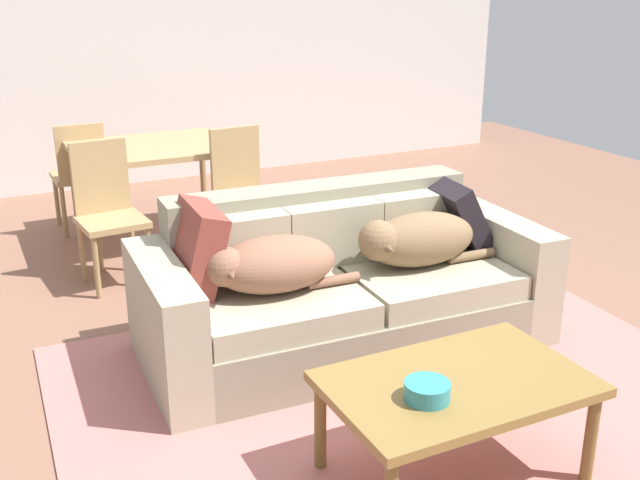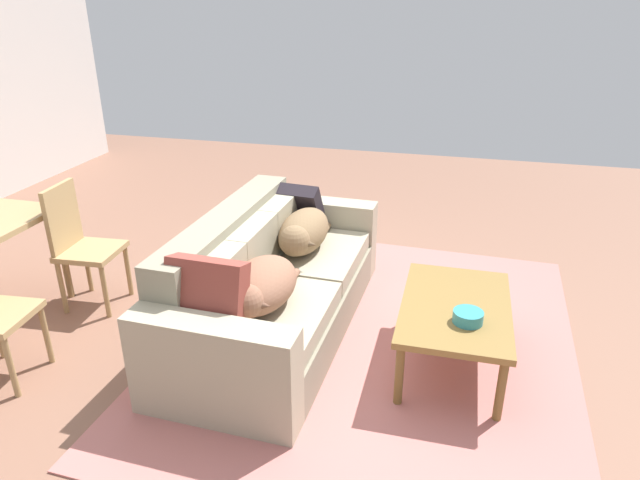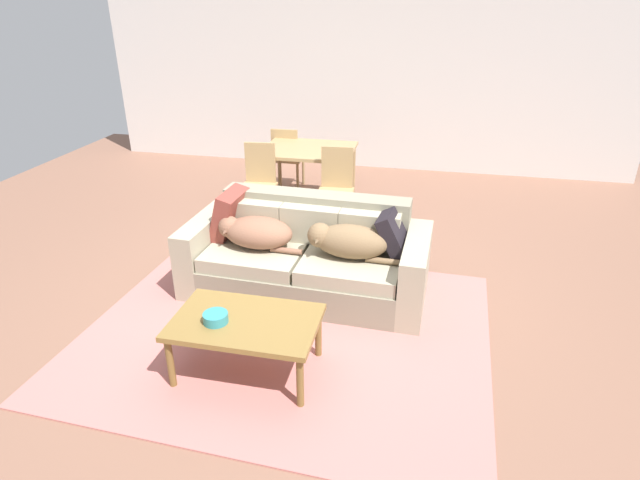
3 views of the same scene
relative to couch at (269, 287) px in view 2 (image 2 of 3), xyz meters
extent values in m
plane|color=#845A47|center=(-0.09, -0.08, -0.32)|extent=(10.00, 10.00, 0.00)
cube|color=#BC6E68|center=(0.00, -0.73, -0.31)|extent=(3.28, 2.73, 0.01)
cube|color=gray|center=(0.00, -0.06, -0.16)|extent=(1.78, 1.02, 0.31)
cube|color=tan|center=(-0.44, -0.04, 0.05)|extent=(0.88, 0.94, 0.13)
cube|color=tan|center=(0.43, -0.08, 0.05)|extent=(0.88, 0.94, 0.13)
cube|color=gray|center=(0.01, 0.29, 0.31)|extent=(1.75, 0.31, 0.39)
cube|color=tan|center=(-0.54, 0.13, 0.28)|extent=(0.54, 0.18, 0.33)
cube|color=tan|center=(0.00, 0.10, 0.28)|extent=(0.54, 0.18, 0.33)
cube|color=tan|center=(0.54, 0.08, 0.28)|extent=(0.54, 0.18, 0.33)
cube|color=tan|center=(-0.97, -0.02, -0.01)|extent=(0.24, 0.96, 0.62)
cube|color=tan|center=(0.97, -0.10, -0.01)|extent=(0.24, 0.96, 0.62)
ellipsoid|color=#875A44|center=(-0.42, -0.11, 0.25)|extent=(0.64, 0.42, 0.27)
sphere|color=#875A44|center=(-0.69, -0.12, 0.29)|extent=(0.20, 0.20, 0.20)
cone|color=brown|center=(-0.69, -0.20, 0.28)|extent=(0.09, 0.11, 0.09)
cylinder|color=#875A44|center=(-0.15, -0.20, 0.15)|extent=(0.28, 0.06, 0.05)
ellipsoid|color=brown|center=(0.41, -0.13, 0.26)|extent=(0.64, 0.35, 0.29)
sphere|color=brown|center=(0.14, -0.14, 0.30)|extent=(0.22, 0.22, 0.22)
cone|color=brown|center=(0.14, -0.24, 0.29)|extent=(0.10, 0.12, 0.10)
cylinder|color=brown|center=(0.69, -0.21, 0.15)|extent=(0.29, 0.06, 0.05)
cube|color=brown|center=(-0.77, 0.09, 0.32)|extent=(0.28, 0.46, 0.47)
cube|color=black|center=(0.77, 0.03, 0.30)|extent=(0.34, 0.43, 0.42)
cube|color=olive|center=(-0.14, -1.25, 0.10)|extent=(1.02, 0.65, 0.04)
cylinder|color=brown|center=(-0.60, -1.52, -0.12)|extent=(0.05, 0.05, 0.40)
cylinder|color=brown|center=(0.32, -1.52, -0.12)|extent=(0.05, 0.05, 0.40)
cylinder|color=brown|center=(-0.60, -0.97, -0.12)|extent=(0.05, 0.05, 0.40)
cylinder|color=brown|center=(0.32, -0.97, -0.12)|extent=(0.05, 0.05, 0.40)
cylinder|color=teal|center=(-0.33, -1.32, 0.16)|extent=(0.17, 0.17, 0.07)
cylinder|color=#93774D|center=(0.02, 1.65, 0.04)|extent=(0.05, 0.05, 0.71)
cylinder|color=#9C7E52|center=(-1.08, 1.19, -0.11)|extent=(0.04, 0.04, 0.41)
cylinder|color=#9C7E52|center=(-0.74, 1.22, -0.11)|extent=(0.04, 0.04, 0.41)
cube|color=tan|center=(-0.01, 1.37, 0.12)|extent=(0.43, 0.43, 0.04)
cube|color=tan|center=(-0.02, 1.55, 0.37)|extent=(0.36, 0.06, 0.48)
cylinder|color=#9C7E52|center=(-0.17, 1.19, -0.11)|extent=(0.04, 0.04, 0.41)
cylinder|color=#9C7E52|center=(0.17, 1.21, -0.11)|extent=(0.04, 0.04, 0.41)
cylinder|color=#9C7E52|center=(-0.19, 1.53, -0.11)|extent=(0.04, 0.04, 0.41)
cylinder|color=#9C7E52|center=(0.15, 1.55, -0.11)|extent=(0.04, 0.04, 0.41)
camera|label=1|loc=(-1.77, -3.34, 1.61)|focal=42.62mm
camera|label=2|loc=(-3.23, -1.19, 1.86)|focal=31.82mm
camera|label=3|loc=(1.01, -4.11, 2.17)|focal=29.38mm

